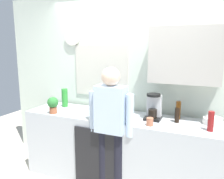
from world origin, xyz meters
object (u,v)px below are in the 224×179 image
(coffee_maker, at_px, (154,108))
(bottle_clear_soda, at_px, (65,98))
(bottle_olive_oil, at_px, (95,109))
(person_at_sink, at_px, (111,121))
(potted_plant, at_px, (53,104))
(cup_terracotta_mug, at_px, (150,122))
(mixing_bowl, at_px, (213,121))
(bottle_dark_sauce, at_px, (177,115))
(bottle_red_vinegar, at_px, (211,121))
(storage_canister, at_px, (123,111))
(bottle_green_wine, at_px, (100,100))
(bottle_amber_beer, at_px, (178,110))
(dish_soap, at_px, (109,107))

(coffee_maker, bearing_deg, bottle_clear_soda, 177.72)
(bottle_olive_oil, xyz_separation_m, person_at_sink, (0.27, -0.11, -0.10))
(potted_plant, bearing_deg, cup_terracotta_mug, 1.90)
(cup_terracotta_mug, height_order, mixing_bowl, cup_terracotta_mug)
(bottle_dark_sauce, bearing_deg, potted_plant, -170.07)
(bottle_red_vinegar, xyz_separation_m, bottle_clear_soda, (-2.04, 0.23, 0.03))
(coffee_maker, bearing_deg, mixing_bowl, 6.37)
(mixing_bowl, xyz_separation_m, potted_plant, (-2.01, -0.38, 0.09))
(cup_terracotta_mug, bearing_deg, bottle_clear_soda, 167.20)
(bottle_dark_sauce, relative_size, cup_terracotta_mug, 1.96)
(potted_plant, bearing_deg, storage_canister, 13.65)
(bottle_clear_soda, height_order, bottle_olive_oil, bottle_clear_soda)
(coffee_maker, distance_m, bottle_green_wine, 0.81)
(bottle_olive_oil, distance_m, mixing_bowl, 1.42)
(storage_canister, bearing_deg, bottle_green_wine, 156.30)
(coffee_maker, bearing_deg, bottle_amber_beer, 22.01)
(dish_soap, distance_m, storage_canister, 0.25)
(bottle_red_vinegar, distance_m, mixing_bowl, 0.26)
(bottle_amber_beer, bearing_deg, bottle_red_vinegar, -37.63)
(mixing_bowl, relative_size, dish_soap, 1.22)
(bottle_olive_oil, height_order, mixing_bowl, bottle_olive_oil)
(bottle_olive_oil, height_order, bottle_amber_beer, bottle_olive_oil)
(storage_canister, bearing_deg, dish_soap, 157.67)
(mixing_bowl, bearing_deg, bottle_olive_oil, -166.26)
(bottle_dark_sauce, xyz_separation_m, person_at_sink, (-0.72, -0.35, -0.07))
(bottle_red_vinegar, relative_size, bottle_amber_beer, 0.96)
(bottle_green_wine, distance_m, dish_soap, 0.21)
(bottle_amber_beer, height_order, cup_terracotta_mug, bottle_amber_beer)
(potted_plant, relative_size, storage_canister, 1.35)
(coffee_maker, distance_m, dish_soap, 0.62)
(bottle_amber_beer, bearing_deg, coffee_maker, -157.99)
(coffee_maker, distance_m, bottle_clear_soda, 1.38)
(bottle_red_vinegar, bearing_deg, mixing_bowl, 84.71)
(dish_soap, xyz_separation_m, storage_canister, (0.23, -0.10, 0.01))
(bottle_green_wine, bearing_deg, dish_soap, -25.42)
(bottle_dark_sauce, height_order, potted_plant, potted_plant)
(bottle_olive_oil, relative_size, cup_terracotta_mug, 2.72)
(bottle_red_vinegar, distance_m, person_at_sink, 1.11)
(bottle_red_vinegar, relative_size, bottle_clear_soda, 0.79)
(bottle_green_wine, distance_m, potted_plant, 0.66)
(storage_canister, bearing_deg, bottle_amber_beer, 16.32)
(bottle_red_vinegar, relative_size, mixing_bowl, 1.00)
(bottle_red_vinegar, relative_size, dish_soap, 1.22)
(bottle_olive_oil, bearing_deg, bottle_amber_beer, 21.04)
(storage_canister, bearing_deg, coffee_maker, 11.87)
(coffee_maker, relative_size, bottle_clear_soda, 1.18)
(coffee_maker, xyz_separation_m, bottle_clear_soda, (-1.38, 0.06, -0.01))
(bottle_red_vinegar, relative_size, storage_canister, 1.29)
(bottle_amber_beer, distance_m, dish_soap, 0.91)
(bottle_clear_soda, relative_size, bottle_green_wine, 0.93)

